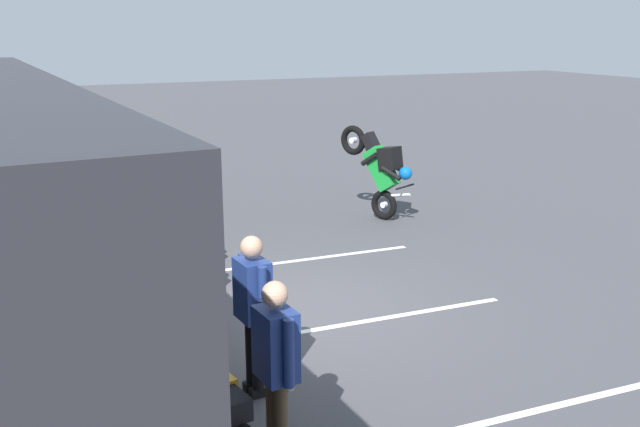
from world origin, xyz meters
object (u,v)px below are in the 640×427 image
at_px(spectator_left, 253,302).
at_px(spectator_far_right, 174,220).
at_px(stunt_motorcycle, 380,166).
at_px(spectator_centre, 190,270).
at_px(spectator_far_left, 276,359).
at_px(spectator_right, 168,243).
at_px(parked_motorcycle_dark, 207,402).

xyz_separation_m(spectator_left, spectator_far_right, (3.59, -0.02, -0.05)).
bearing_deg(spectator_far_right, stunt_motorcycle, -66.71).
xyz_separation_m(spectator_left, spectator_centre, (1.26, 0.34, -0.02)).
distance_m(spectator_left, spectator_far_right, 3.59).
height_order(spectator_far_left, spectator_right, spectator_far_left).
relative_size(spectator_centre, spectator_far_right, 1.03).
distance_m(spectator_right, parked_motorcycle_dark, 3.26).
xyz_separation_m(spectator_right, parked_motorcycle_dark, (-3.20, 0.40, -0.53)).
bearing_deg(spectator_centre, spectator_far_left, -177.52).
distance_m(spectator_right, stunt_motorcycle, 5.81).
distance_m(spectator_centre, parked_motorcycle_dark, 2.14).
bearing_deg(spectator_right, spectator_far_right, -16.38).
distance_m(spectator_left, spectator_centre, 1.30).
bearing_deg(spectator_right, spectator_far_left, -178.43).
relative_size(spectator_centre, stunt_motorcycle, 0.89).
height_order(spectator_left, spectator_centre, spectator_left).
bearing_deg(spectator_far_left, spectator_far_right, -2.92).
xyz_separation_m(spectator_right, spectator_far_right, (1.18, -0.35, -0.04)).
xyz_separation_m(spectator_far_left, stunt_motorcycle, (6.80, -4.79, 0.05)).
bearing_deg(spectator_left, parked_motorcycle_dark, 137.21).
bearing_deg(spectator_centre, spectator_far_right, -8.65).
relative_size(spectator_right, stunt_motorcycle, 0.89).
xyz_separation_m(spectator_far_right, parked_motorcycle_dark, (-4.38, 0.75, -0.49)).
xyz_separation_m(spectator_right, stunt_motorcycle, (3.14, -4.89, 0.05)).
relative_size(spectator_centre, parked_motorcycle_dark, 0.84).
distance_m(spectator_far_right, stunt_motorcycle, 4.94).
distance_m(spectator_far_left, parked_motorcycle_dark, 0.87).
bearing_deg(spectator_right, spectator_centre, 179.59).
bearing_deg(spectator_far_left, spectator_right, 1.57).
bearing_deg(spectator_centre, stunt_motorcycle, -48.76).
xyz_separation_m(spectator_centre, parked_motorcycle_dark, (-2.04, 0.39, -0.53)).
bearing_deg(spectator_far_right, spectator_far_left, 177.08).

